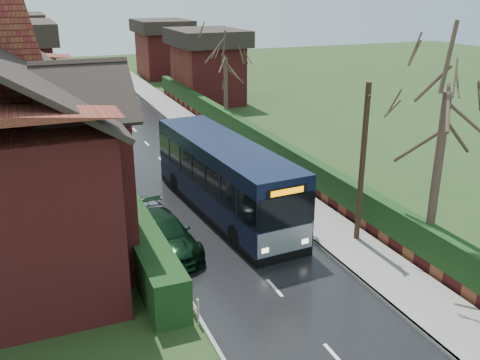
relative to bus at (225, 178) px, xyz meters
name	(u,v)px	position (x,y,z in m)	size (l,w,h in m)	color
ground	(252,263)	(-0.80, -5.08, -1.68)	(140.00, 140.00, 0.00)	#293F1B
road	(180,181)	(-0.80, 4.92, -1.67)	(6.00, 100.00, 0.02)	black
pavement	(251,170)	(3.45, 4.92, -1.61)	(2.50, 100.00, 0.14)	slate
kerb_right	(231,173)	(2.25, 4.92, -1.61)	(0.12, 100.00, 0.14)	gray
kerb_left	(124,188)	(-3.85, 4.92, -1.63)	(0.12, 100.00, 0.10)	gray
front_hedge	(125,212)	(-4.70, -0.08, -0.88)	(1.20, 16.00, 1.60)	black
picket_fence	(142,216)	(-3.95, -0.08, -1.23)	(0.10, 16.00, 0.90)	gray
right_wall_hedge	(275,152)	(5.00, 4.92, -0.66)	(0.60, 50.00, 1.80)	maroon
bus	(225,178)	(0.00, 0.00, 0.00)	(3.33, 11.29, 3.38)	black
car_silver	(152,215)	(-3.60, -0.46, -1.07)	(1.44, 3.57, 1.22)	silver
car_green	(162,234)	(-3.70, -2.71, -0.97)	(2.00, 4.91, 1.43)	black
car_distant	(111,76)	(1.20, 39.14, -1.02)	(1.40, 4.00, 1.32)	black
bus_stop_sign	(306,192)	(2.40, -3.36, 0.16)	(0.20, 0.41, 2.78)	slate
telegraph_pole	(362,165)	(4.00, -4.97, 1.68)	(0.41, 0.81, 6.64)	black
tree_right_near	(450,79)	(5.20, -7.79, 5.43)	(4.41, 4.41, 9.52)	#3E2D24
tree_right_far	(225,53)	(5.20, 13.51, 4.03)	(3.96, 3.96, 7.65)	#3E2F24
tree_house_side	(1,33)	(-8.85, 12.20, 5.89)	(4.46, 4.46, 10.13)	#32281D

